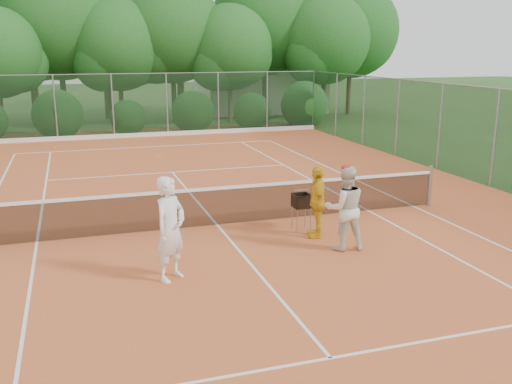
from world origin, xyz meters
The scene contains 14 objects.
ground centered at (0.00, 0.00, 0.00)m, with size 120.00×120.00×0.00m, color #26491A.
clay_court centered at (0.00, 0.00, 0.01)m, with size 18.00×36.00×0.02m, color #C75E2E.
club_building centered at (9.00, 24.00, 1.50)m, with size 8.00×5.00×3.00m, color beige.
tennis_net centered at (0.00, 0.00, 0.53)m, with size 11.97×0.10×1.10m.
player_white centered at (-1.61, -2.93, 0.99)m, with size 0.71×0.47×1.95m, color white.
player_center_grp centered at (2.16, -2.43, 0.93)m, with size 0.97×0.81×1.84m.
player_yellow centered at (1.94, -1.49, 0.84)m, with size 0.96×0.40×1.63m, color gold.
ball_hopper centered at (1.81, -0.90, 0.71)m, with size 0.38×0.38×0.86m.
stray_ball_a centered at (-3.95, 12.70, 0.05)m, with size 0.07×0.07×0.07m, color #CBDD33.
stray_ball_b centered at (2.52, 13.23, 0.05)m, with size 0.07×0.07×0.07m, color gold.
stray_ball_c centered at (0.03, 9.40, 0.05)m, with size 0.07×0.07×0.07m, color #CEE435.
court_markings centered at (0.00, 0.00, 0.02)m, with size 11.03×23.83×0.01m.
fence_back centered at (0.00, 15.00, 1.52)m, with size 18.07×0.07×3.00m.
tropical_treeline centered at (1.43, 20.22, 5.11)m, with size 32.10×8.49×15.03m.
Camera 1 is at (-3.16, -12.83, 4.20)m, focal length 40.00 mm.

